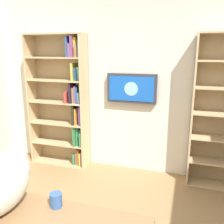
# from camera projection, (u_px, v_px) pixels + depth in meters

# --- Properties ---
(wall_back) EXTENTS (4.52, 0.06, 2.70)m
(wall_back) POSITION_uv_depth(u_px,v_px,m) (139.00, 81.00, 3.53)
(wall_back) COLOR silver
(wall_back) RESTS_ON ground
(bookshelf_right) EXTENTS (0.91, 0.28, 2.01)m
(bookshelf_right) POSITION_uv_depth(u_px,v_px,m) (65.00, 102.00, 3.78)
(bookshelf_right) COLOR tan
(bookshelf_right) RESTS_ON ground
(wall_mounted_tv) EXTENTS (0.71, 0.07, 0.42)m
(wall_mounted_tv) POSITION_uv_depth(u_px,v_px,m) (132.00, 88.00, 3.50)
(wall_mounted_tv) COLOR #333338
(cat) EXTENTS (0.27, 0.62, 0.39)m
(cat) POSITION_uv_depth(u_px,v_px,m) (3.00, 180.00, 1.58)
(cat) COLOR silver
(cat) RESTS_ON desk
(coffee_mug) EXTENTS (0.08, 0.08, 0.10)m
(coffee_mug) POSITION_uv_depth(u_px,v_px,m) (56.00, 200.00, 1.62)
(coffee_mug) COLOR #335999
(coffee_mug) RESTS_ON desk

